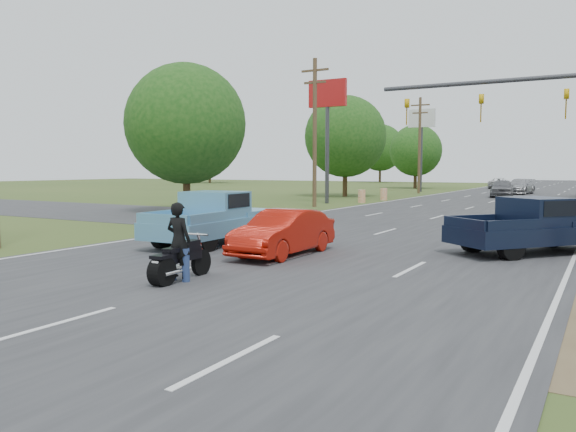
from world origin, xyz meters
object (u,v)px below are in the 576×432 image
Objects in this scene: motorcycle at (178,262)px; distant_car_white at (499,183)px; red_convertible at (283,233)px; distant_car_grey at (502,188)px; rider at (179,244)px; distant_car_silver at (520,187)px; navy_pickup at (536,225)px; blue_pickup at (216,217)px.

motorcycle is 66.72m from distant_car_white.
red_convertible is 0.86× the size of distant_car_grey.
red_convertible is at bearing -93.10° from rider.
distant_car_white is (-3.83, 66.61, 0.21)m from motorcycle.
distant_car_silver is at bearing -92.21° from rider.
navy_pickup is at bearing 51.62° from motorcycle.
distant_car_grey is (3.41, 38.19, -0.10)m from blue_pickup.
rider is 6.61m from blue_pickup.
motorcycle is 11.21m from navy_pickup.
motorcycle is at bearing -62.81° from blue_pickup.
motorcycle is at bearing 91.24° from distant_car_white.
distant_car_white is (-10.55, 57.64, -0.20)m from navy_pickup.
red_convertible is 2.36× the size of rider.
distant_car_grey is at bearing 88.29° from motorcycle.
distant_car_silver is (0.48, 46.96, 0.09)m from red_convertible.
red_convertible is 0.78× the size of navy_pickup.
rider is at bearing -90.93° from red_convertible.
distant_car_silver reaches higher than motorcycle.
motorcycle is at bearing -84.31° from distant_car_silver.
navy_pickup is at bearing -75.48° from distant_car_silver.
rider reaches higher than navy_pickup.
distant_car_silver is at bearing 138.26° from navy_pickup.
navy_pickup is at bearing -86.83° from distant_car_grey.
motorcycle is at bearing -97.65° from distant_car_grey.
motorcycle is 0.41m from rider.
navy_pickup is (6.72, 8.92, -0.00)m from rider.
motorcycle is 1.19× the size of rider.
distant_car_grey is (0.12, 43.93, -0.06)m from rider.
distant_car_white is at bearing 91.74° from motorcycle.
blue_pickup is at bearing -88.49° from distant_car_silver.
distant_car_grey reaches higher than red_convertible.
motorcycle is 0.37× the size of blue_pickup.
distant_car_silver is (3.89, 45.82, -0.16)m from blue_pickup.
blue_pickup is at bearing -122.29° from navy_pickup.
navy_pickup is at bearing 98.31° from distant_car_white.
distant_car_grey is 0.91× the size of distant_car_silver.
distant_car_white is (-3.83, 66.56, -0.20)m from rider.
distant_car_silver is at bearing 104.40° from distant_car_white.
red_convertible reaches higher than distant_car_white.
blue_pickup is (-3.41, 1.14, 0.24)m from red_convertible.
motorcycle is 0.43× the size of distant_car_white.
distant_car_grey is at bearing 90.63° from red_convertible.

